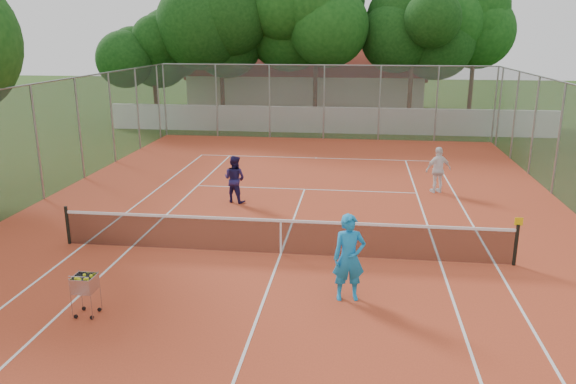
# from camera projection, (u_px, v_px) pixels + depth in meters

# --- Properties ---
(ground) EXTENTS (120.00, 120.00, 0.00)m
(ground) POSITION_uv_depth(u_px,v_px,m) (281.00, 254.00, 14.87)
(ground) COLOR #203D10
(ground) RESTS_ON ground
(court_pad) EXTENTS (18.00, 34.00, 0.02)m
(court_pad) POSITION_uv_depth(u_px,v_px,m) (281.00, 254.00, 14.87)
(court_pad) COLOR #BF4525
(court_pad) RESTS_ON ground
(court_lines) EXTENTS (10.98, 23.78, 0.01)m
(court_lines) POSITION_uv_depth(u_px,v_px,m) (281.00, 254.00, 14.87)
(court_lines) COLOR white
(court_lines) RESTS_ON court_pad
(tennis_net) EXTENTS (11.88, 0.10, 0.98)m
(tennis_net) POSITION_uv_depth(u_px,v_px,m) (281.00, 236.00, 14.73)
(tennis_net) COLOR black
(tennis_net) RESTS_ON court_pad
(perimeter_fence) EXTENTS (18.00, 34.00, 4.00)m
(perimeter_fence) POSITION_uv_depth(u_px,v_px,m) (281.00, 182.00, 14.32)
(perimeter_fence) COLOR slate
(perimeter_fence) RESTS_ON ground
(boundary_wall) EXTENTS (26.00, 0.30, 1.50)m
(boundary_wall) POSITION_uv_depth(u_px,v_px,m) (326.00, 120.00, 32.80)
(boundary_wall) COLOR white
(boundary_wall) RESTS_ON ground
(clubhouse) EXTENTS (16.40, 9.00, 4.40)m
(clubhouse) POSITION_uv_depth(u_px,v_px,m) (308.00, 81.00, 42.18)
(clubhouse) COLOR beige
(clubhouse) RESTS_ON ground
(tropical_trees) EXTENTS (29.00, 19.00, 10.00)m
(tropical_trees) POSITION_uv_depth(u_px,v_px,m) (330.00, 44.00, 34.50)
(tropical_trees) COLOR black
(tropical_trees) RESTS_ON ground
(player_near) EXTENTS (0.78, 0.59, 1.94)m
(player_near) POSITION_uv_depth(u_px,v_px,m) (349.00, 258.00, 12.09)
(player_near) COLOR #1889D3
(player_near) RESTS_ON court_pad
(player_far_left) EXTENTS (0.95, 0.85, 1.63)m
(player_far_left) POSITION_uv_depth(u_px,v_px,m) (235.00, 179.00, 19.22)
(player_far_left) COLOR #221B51
(player_far_left) RESTS_ON court_pad
(player_far_right) EXTENTS (1.07, 0.76, 1.69)m
(player_far_right) POSITION_uv_depth(u_px,v_px,m) (438.00, 170.00, 20.36)
(player_far_right) COLOR white
(player_far_right) RESTS_ON court_pad
(ball_hopper) EXTENTS (0.59, 0.59, 0.96)m
(ball_hopper) POSITION_uv_depth(u_px,v_px,m) (86.00, 294.00, 11.50)
(ball_hopper) COLOR #AAAAB0
(ball_hopper) RESTS_ON court_pad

